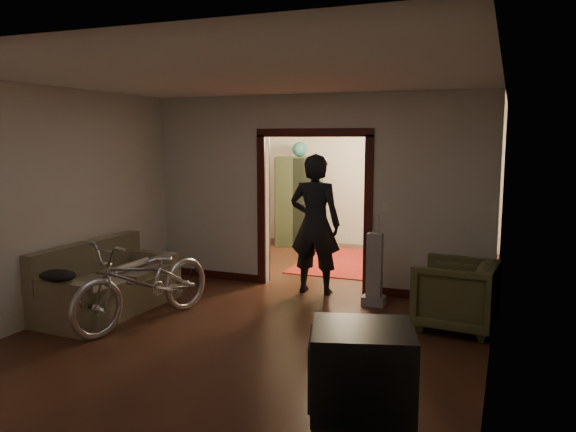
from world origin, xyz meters
The scene contains 23 objects.
floor centered at (0.00, 0.00, 0.00)m, with size 5.00×8.50×0.01m, color black.
ceiling centered at (0.00, 0.00, 2.80)m, with size 5.00×8.50×0.01m, color white.
wall_back centered at (0.00, 4.25, 1.40)m, with size 5.00×0.02×2.80m, color beige.
wall_left centered at (-2.50, 0.00, 1.40)m, with size 0.02×8.50×2.80m, color beige.
wall_right centered at (2.50, 0.00, 1.40)m, with size 0.02×8.50×2.80m, color beige.
partition_wall centered at (0.00, 0.75, 1.40)m, with size 5.00×0.14×2.80m, color beige.
door_casing centered at (0.00, 0.75, 1.10)m, with size 1.74×0.20×2.32m, color black.
far_window centered at (0.70, 4.21, 1.55)m, with size 0.98×0.06×1.28m, color black.
chandelier centered at (0.00, 2.50, 2.35)m, with size 0.24×0.24×0.24m, color #FFE0A5.
light_switch centered at (1.05, 0.68, 1.25)m, with size 0.08×0.01×0.12m, color silver.
sofa centered at (-2.04, -1.29, 0.44)m, with size 0.85×1.90×0.87m, color brown.
rolled_paper centered at (-1.94, -0.99, 0.53)m, with size 0.09×0.09×0.72m, color beige.
jacket centered at (-1.99, -2.20, 0.68)m, with size 0.44×0.33×0.13m, color black.
bicycle centered at (-1.34, -1.51, 0.52)m, with size 0.69×1.99×1.04m, color silver.
armchair centered at (2.09, -0.35, 0.40)m, with size 0.86×0.88×0.80m, color #4A4C2A.
crt_tv centered at (1.83, -3.67, 0.79)m, with size 0.61×0.55×0.53m, color black.
vacuum centered at (1.02, 0.21, 0.48)m, with size 0.30×0.24×0.97m, color gray.
person centered at (0.10, 0.49, 0.99)m, with size 0.72×0.47×1.97m, color black.
oriental_rug centered at (0.12, 2.53, 0.01)m, with size 1.77×2.32×0.02m, color maroon.
locker centered at (-1.34, 3.70, 0.91)m, with size 0.91×0.50×1.81m, color #2C3821.
globe centered at (-1.34, 3.70, 1.94)m, with size 0.29×0.29×0.29m, color #1E5972.
desk centered at (1.18, 3.86, 0.34)m, with size 0.91×0.51×0.68m, color black.
desk_chair centered at (0.63, 3.37, 0.40)m, with size 0.36×0.36×0.81m, color black.
Camera 1 is at (2.61, -6.88, 2.19)m, focal length 35.00 mm.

